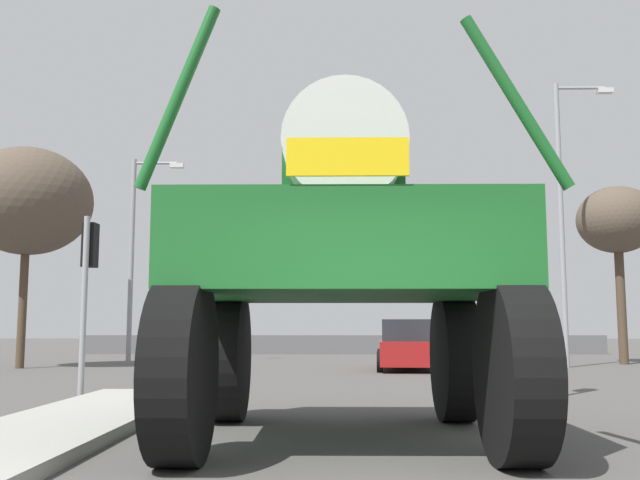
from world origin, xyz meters
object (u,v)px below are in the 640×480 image
at_px(streetlight_far_right, 565,208).
at_px(bare_tree_right, 617,222).
at_px(traffic_signal_near_left, 88,266).
at_px(bare_tree_left, 28,202).
at_px(streetlight_far_left, 136,247).
at_px(oversize_sprayer, 343,265).
at_px(traffic_signal_near_right, 536,260).
at_px(sedan_ahead, 408,346).

distance_m(streetlight_far_right, bare_tree_right, 3.17).
relative_size(traffic_signal_near_left, bare_tree_left, 0.47).
height_order(streetlight_far_left, bare_tree_right, streetlight_far_left).
distance_m(oversize_sprayer, bare_tree_right, 20.15).
bearing_deg(bare_tree_left, streetlight_far_left, 52.32).
bearing_deg(streetlight_far_right, oversize_sprayer, -116.49).
bearing_deg(bare_tree_left, traffic_signal_near_right, -34.60).
distance_m(traffic_signal_near_left, traffic_signal_near_right, 8.40).
relative_size(oversize_sprayer, traffic_signal_near_right, 1.44).
distance_m(oversize_sprayer, streetlight_far_right, 17.30).
xyz_separation_m(oversize_sprayer, traffic_signal_near_left, (-4.72, 4.95, 0.42)).
bearing_deg(traffic_signal_near_left, streetlight_far_left, 101.57).
distance_m(sedan_ahead, streetlight_far_right, 7.18).
bearing_deg(streetlight_far_left, streetlight_far_right, -9.76).
bearing_deg(streetlight_far_left, traffic_signal_near_right, -49.33).
xyz_separation_m(sedan_ahead, bare_tree_left, (-12.16, 0.62, 4.62)).
relative_size(sedan_ahead, bare_tree_left, 0.59).
bearing_deg(sedan_ahead, streetlight_far_right, -70.93).
distance_m(sedan_ahead, traffic_signal_near_left, 11.32).
relative_size(traffic_signal_near_right, streetlight_far_left, 0.46).
height_order(streetlight_far_left, streetlight_far_right, streetlight_far_right).
height_order(traffic_signal_near_left, traffic_signal_near_right, traffic_signal_near_right).
bearing_deg(bare_tree_right, traffic_signal_near_left, -140.41).
bearing_deg(bare_tree_right, streetlight_far_left, 178.01).
xyz_separation_m(oversize_sprayer, streetlight_far_left, (-7.35, 17.79, 2.19)).
bearing_deg(traffic_signal_near_left, traffic_signal_near_right, -0.01).
bearing_deg(oversize_sprayer, streetlight_far_right, -26.73).
height_order(traffic_signal_near_left, streetlight_far_right, streetlight_far_right).
height_order(oversize_sprayer, streetlight_far_left, streetlight_far_left).
bearing_deg(sedan_ahead, traffic_signal_near_left, 145.91).
height_order(oversize_sprayer, streetlight_far_right, streetlight_far_right).
bearing_deg(oversize_sprayer, streetlight_far_left, 22.20).
relative_size(oversize_sprayer, traffic_signal_near_left, 1.50).
relative_size(sedan_ahead, streetlight_far_left, 0.56).
bearing_deg(traffic_signal_near_right, bare_tree_right, 62.43).
relative_size(streetlight_far_right, bare_tree_right, 1.50).
distance_m(traffic_signal_near_right, streetlight_far_left, 17.01).
bearing_deg(sedan_ahead, traffic_signal_near_right, -166.34).
height_order(sedan_ahead, bare_tree_left, bare_tree_left).
distance_m(streetlight_far_right, bare_tree_left, 17.59).
bearing_deg(bare_tree_left, sedan_ahead, -2.90).
distance_m(traffic_signal_near_right, streetlight_far_right, 11.30).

